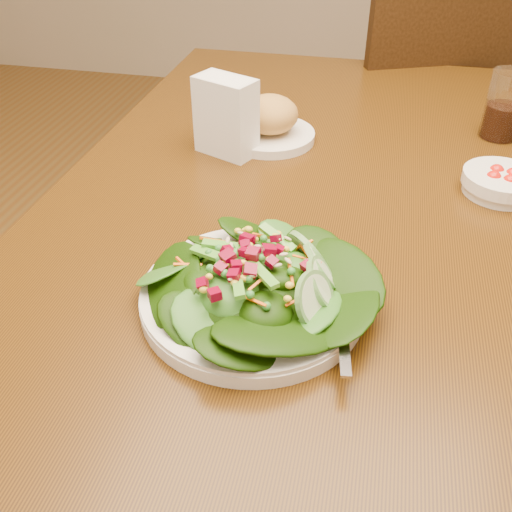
# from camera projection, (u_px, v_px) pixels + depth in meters

# --- Properties ---
(ground_plane) EXTENTS (5.00, 5.00, 0.00)m
(ground_plane) POSITION_uv_depth(u_px,v_px,m) (301.00, 446.00, 1.43)
(ground_plane) COLOR brown
(dining_table) EXTENTS (0.90, 1.40, 0.75)m
(dining_table) POSITION_uv_depth(u_px,v_px,m) (318.00, 232.00, 1.04)
(dining_table) COLOR #4E2C07
(dining_table) RESTS_ON ground_plane
(chair_far) EXTENTS (0.61, 0.61, 1.01)m
(chair_far) POSITION_uv_depth(u_px,v_px,m) (411.00, 120.00, 1.74)
(chair_far) COLOR black
(chair_far) RESTS_ON ground_plane
(salad_plate) EXTENTS (0.29, 0.29, 0.08)m
(salad_plate) POSITION_uv_depth(u_px,v_px,m) (260.00, 286.00, 0.71)
(salad_plate) COLOR white
(salad_plate) RESTS_ON dining_table
(bread_plate) EXTENTS (0.18, 0.18, 0.09)m
(bread_plate) POSITION_uv_depth(u_px,v_px,m) (270.00, 123.00, 1.10)
(bread_plate) COLOR white
(bread_plate) RESTS_ON dining_table
(tomato_bowl) EXTENTS (0.13, 0.13, 0.04)m
(tomato_bowl) POSITION_uv_depth(u_px,v_px,m) (501.00, 183.00, 0.95)
(tomato_bowl) COLOR white
(tomato_bowl) RESTS_ON dining_table
(drinking_glass) EXTENTS (0.07, 0.07, 0.13)m
(drinking_glass) POSITION_uv_depth(u_px,v_px,m) (504.00, 110.00, 1.11)
(drinking_glass) COLOR silver
(drinking_glass) RESTS_ON dining_table
(napkin_holder) EXTENTS (0.12, 0.10, 0.14)m
(napkin_holder) POSITION_uv_depth(u_px,v_px,m) (226.00, 114.00, 1.04)
(napkin_holder) COLOR white
(napkin_holder) RESTS_ON dining_table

